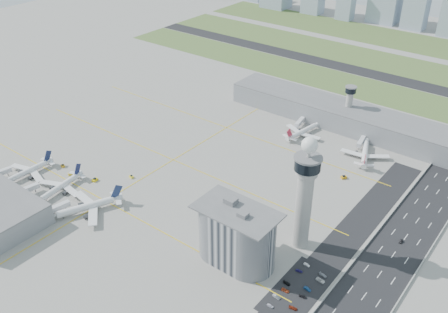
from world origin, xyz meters
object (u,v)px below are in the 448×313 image
Objects in this scene: car_lot_3 at (287,283)px; car_hw_1 at (401,241)px; jet_bridge_near_2 at (47,214)px; car_lot_9 at (307,289)px; control_tower at (305,190)px; tug_5 at (344,177)px; car_lot_2 at (285,290)px; airplane_near_b at (59,184)px; car_lot_8 at (303,296)px; tug_0 at (63,166)px; car_lot_5 at (307,265)px; car_lot_0 at (270,306)px; car_lot_1 at (276,297)px; secondary_tower at (349,103)px; jet_bridge_far_0 at (303,120)px; tug_3 at (131,177)px; airplane_near_a at (26,169)px; car_lot_11 at (323,275)px; tug_4 at (308,153)px; car_lot_4 at (299,271)px; jet_bridge_far_1 at (363,139)px; admin_building at (236,235)px; airplane_far_b at (366,150)px; tug_1 at (70,174)px; tug_2 at (95,180)px; car_lot_10 at (320,280)px; jet_bridge_near_1 at (17,195)px; airplane_far_a at (304,128)px; airplane_near_c at (85,203)px.

car_lot_3 is 71.28m from car_hw_1.
jet_bridge_near_2 is 150.85m from car_lot_9.
control_tower is 80.50m from tug_5.
airplane_near_b is at bearing 93.59° from car_lot_2.
tug_0 is at bearing 80.90° from car_lot_8.
car_lot_0 is at bearing -172.16° from car_lot_5.
car_lot_1 is 1.02× the size of car_lot_3.
secondary_tower is 36.91m from jet_bridge_far_0.
tug_3 is (23.47, 37.65, -4.47)m from airplane_near_b.
car_lot_8 is (193.51, 18.25, -4.76)m from airplane_near_a.
tug_4 is at bearing 41.92° from car_lot_11.
car_lot_2 is 1.12× the size of car_lot_4.
airplane_near_b is 2.71× the size of jet_bridge_far_1.
secondary_tower reaches higher than car_lot_3.
jet_bridge_far_0 is (-49.99, 154.00, -12.45)m from admin_building.
airplane_far_b reaches higher than tug_4.
tug_1 reaches higher than car_lot_5.
jet_bridge_near_2 is at bearing 102.60° from car_lot_2.
tug_3 is at bearing 86.61° from car_lot_3.
tug_2 reaches higher than car_lot_3.
airplane_near_a is 186.37m from car_lot_4.
jet_bridge_far_1 reaches higher than car_lot_0.
control_tower is 17.93× the size of car_lot_4.
car_lot_5 is at bearing -70.97° from secondary_tower.
secondary_tower is at bearing 27.49° from car_lot_10.
tug_3 is 0.79× the size of tug_4.
airplane_far_b is 2.81× the size of jet_bridge_far_1.
airplane_far_b is at bearing 123.94° from car_hw_1.
jet_bridge_far_1 is 155.95m from car_lot_9.
car_lot_10 is at bearing -39.03° from control_tower.
jet_bridge_far_1 is at bearing 6.25° from airplane_far_b.
car_lot_4 is (135.49, 50.46, -2.24)m from jet_bridge_near_2.
airplane_far_a is at bearing -18.16° from jet_bridge_near_1.
car_lot_8 is 0.93× the size of car_lot_9.
car_lot_3 is at bearing 1.09° from admin_building.
car_hw_1 is at bearing -48.36° from jet_bridge_near_2.
car_lot_4 is (10.49, -18.54, -34.43)m from control_tower.
car_lot_5 is (21.10, -84.77, -0.46)m from tug_5.
car_lot_10 is (22.08, -17.90, -34.40)m from control_tower.
car_lot_9 is at bearing -141.78° from car_lot_5.
admin_building reaches higher than car_lot_0.
car_lot_10 is at bearing -66.59° from tug_0.
admin_building reaches higher than car_lot_11.
tug_3 is at bearing 80.95° from car_lot_1.
airplane_near_b reaches higher than jet_bridge_far_0.
jet_bridge_near_1 is (-42.63, -17.16, -3.27)m from airplane_near_c.
jet_bridge_near_1 is at bearing -43.39° from airplane_near_c.
car_hw_1 is at bearing 41.33° from jet_bridge_far_0.
car_lot_2 is (0.43, 12.29, -0.01)m from car_lot_0.
airplane_near_c reaches higher than jet_bridge_near_2.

